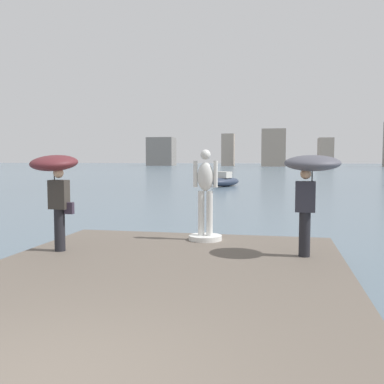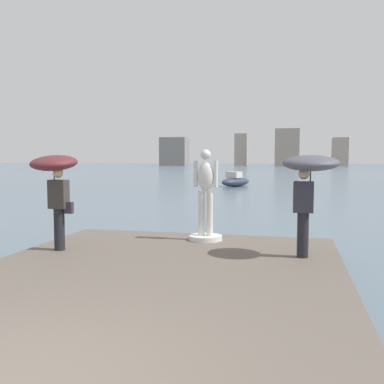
# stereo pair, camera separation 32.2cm
# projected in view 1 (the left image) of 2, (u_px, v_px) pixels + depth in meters

# --- Properties ---
(ground_plane) EXTENTS (400.00, 400.00, 0.00)m
(ground_plane) POSITION_uv_depth(u_px,v_px,m) (259.00, 183.00, 42.72)
(ground_plane) COLOR slate
(pier) EXTENTS (6.44, 10.83, 0.40)m
(pier) POSITION_uv_depth(u_px,v_px,m) (129.00, 314.00, 5.96)
(pier) COLOR #60564C
(pier) RESTS_ON ground
(statue_white_figure) EXTENTS (0.78, 0.78, 2.13)m
(statue_white_figure) POSITION_uv_depth(u_px,v_px,m) (205.00, 204.00, 10.27)
(statue_white_figure) COLOR silver
(statue_white_figure) RESTS_ON pier
(onlooker_left) EXTENTS (1.02, 1.05, 2.04)m
(onlooker_left) POSITION_uv_depth(u_px,v_px,m) (55.00, 175.00, 9.04)
(onlooker_left) COLOR black
(onlooker_left) RESTS_ON pier
(onlooker_right) EXTENTS (1.14, 1.16, 2.03)m
(onlooker_right) POSITION_uv_depth(u_px,v_px,m) (311.00, 174.00, 8.48)
(onlooker_right) COLOR black
(onlooker_right) RESTS_ON pier
(boat_far) EXTENTS (2.86, 4.02, 1.25)m
(boat_far) POSITION_uv_depth(u_px,v_px,m) (225.00, 181.00, 37.11)
(boat_far) COLOR #2D384C
(boat_far) RESTS_ON ground
(distant_skyline) EXTENTS (81.24, 15.15, 13.80)m
(distant_skyline) POSITION_uv_depth(u_px,v_px,m) (258.00, 149.00, 144.40)
(distant_skyline) COLOR gray
(distant_skyline) RESTS_ON ground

